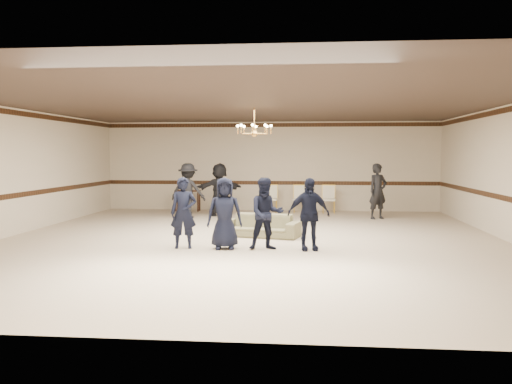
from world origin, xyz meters
TOP-DOWN VIEW (x-y plane):
  - room at (0.00, 0.00)m, footprint 12.01×14.01m
  - chair_rail at (0.00, 6.99)m, footprint 12.00×0.02m
  - crown_molding at (0.00, 6.99)m, footprint 12.00×0.02m
  - chandelier at (0.00, 1.00)m, footprint 0.94×0.94m
  - boy_a at (-1.33, -1.18)m, footprint 0.61×0.45m
  - boy_b at (-0.43, -1.18)m, footprint 0.82×0.60m
  - boy_c at (0.47, -1.18)m, footprint 0.87×0.75m
  - boy_d at (1.37, -1.18)m, footprint 0.97×0.57m
  - settee at (0.20, 0.64)m, footprint 2.03×1.17m
  - adult_left at (-2.46, 4.37)m, footprint 1.21×0.80m
  - adult_mid at (-1.56, 5.07)m, footprint 1.68×1.19m
  - adult_right at (3.54, 4.67)m, footprint 0.76×0.68m
  - banquet_chair_left at (0.07, 6.23)m, footprint 0.50×0.50m
  - banquet_chair_mid at (1.07, 6.23)m, footprint 0.48×0.48m
  - banquet_chair_right at (2.07, 6.23)m, footprint 0.49×0.49m
  - console_table at (-2.93, 6.43)m, footprint 0.92×0.43m

SIDE VIEW (x-z plane):
  - settee at x=0.20m, z-range 0.00..0.56m
  - console_table at x=-2.93m, z-range 0.00..0.76m
  - banquet_chair_left at x=0.07m, z-range 0.00..0.95m
  - banquet_chair_mid at x=1.07m, z-range 0.00..0.95m
  - banquet_chair_right at x=2.07m, z-range 0.00..0.95m
  - boy_a at x=-1.33m, z-range 0.00..1.54m
  - boy_b at x=-0.43m, z-range 0.00..1.54m
  - boy_c at x=0.47m, z-range 0.00..1.54m
  - boy_d at x=1.37m, z-range 0.00..1.54m
  - adult_left at x=-2.46m, z-range 0.00..1.75m
  - adult_mid at x=-1.56m, z-range 0.00..1.75m
  - adult_right at x=3.54m, z-range 0.00..1.75m
  - chair_rail at x=0.00m, z-range 0.93..1.07m
  - room at x=0.00m, z-range -0.01..3.20m
  - chandelier at x=0.00m, z-range 2.43..3.32m
  - crown_molding at x=0.00m, z-range 3.01..3.15m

